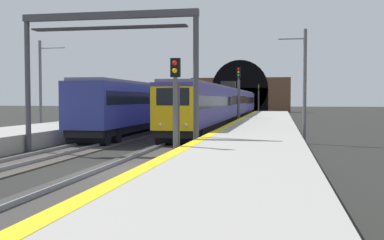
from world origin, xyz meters
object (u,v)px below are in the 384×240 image
Objects in this scene: train_adjacent_platform at (187,103)px; railway_signal_mid at (239,91)px; railway_signal_near at (176,104)px; railway_signal_far at (259,96)px; overhead_signal_gantry at (109,46)px; catenary_mast_far at (304,85)px; catenary_mast_near at (41,86)px; train_main_approaching at (228,104)px.

train_adjacent_platform is 10.19× the size of railway_signal_mid.
train_adjacent_platform is at bearing -169.27° from railway_signal_near.
railway_signal_mid is 1.05× the size of railway_signal_far.
overhead_signal_gantry is at bearing -135.26° from railway_signal_near.
railway_signal_far is at bearing 5.37° from catenary_mast_far.
railway_signal_far reaches higher than railway_signal_near.
overhead_signal_gantry is at bearing -174.96° from train_adjacent_platform.
railway_signal_mid is at bearing -141.87° from train_adjacent_platform.
railway_signal_far is at bearing -180.00° from railway_signal_mid.
railway_signal_mid is 0.83× the size of catenary_mast_far.
catenary_mast_near is at bearing -137.80° from railway_signal_near.
railway_signal_near is 0.62× the size of catenary_mast_far.
catenary_mast_far is at bearing -53.50° from overhead_signal_gantry.
railway_signal_mid is at bearing 18.88° from catenary_mast_far.
catenary_mast_near reaches higher than train_main_approaching.
catenary_mast_far is (-25.49, -12.67, 1.36)m from train_adjacent_platform.
railway_signal_near is 7.04m from overhead_signal_gantry.
train_main_approaching is 36.85m from railway_signal_near.
train_adjacent_platform is (0.72, 5.17, 0.06)m from train_main_approaching.
railway_signal_far is 66.76m from overhead_signal_gantry.
railway_signal_far is 59.37m from catenary_mast_far.
railway_signal_mid reaches higher than railway_signal_far.
train_main_approaching is at bearing -3.23° from railway_signal_far.
train_adjacent_platform is 28.49m from catenary_mast_far.
train_main_approaching is 5.22m from train_adjacent_platform.
railway_signal_near reaches higher than train_adjacent_platform.
train_adjacent_platform is 8.45× the size of catenary_mast_far.
railway_signal_near is 28.29m from railway_signal_mid.
overhead_signal_gantry is 12.67m from catenary_mast_far.
railway_signal_near is at bearing -135.26° from overhead_signal_gantry.
railway_signal_far is 0.76× the size of catenary_mast_near.
railway_signal_near is 13.29m from catenary_mast_far.
railway_signal_far is (34.34, -1.94, 1.13)m from train_main_approaching.
railway_signal_mid is at bearing 13.06° from train_main_approaching.
railway_signal_near is at bearing -137.80° from catenary_mast_near.
railway_signal_mid is 0.80× the size of catenary_mast_near.
train_adjacent_platform is at bearing -97.67° from train_main_approaching.
train_adjacent_platform is 22.74m from catenary_mast_near.
train_adjacent_platform is 34.38m from railway_signal_far.
catenary_mast_far is at bearing -101.41° from catenary_mast_near.
railway_signal_mid is at bearing -50.15° from catenary_mast_near.
overhead_signal_gantry is (-32.95, -2.59, 3.18)m from train_adjacent_platform.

